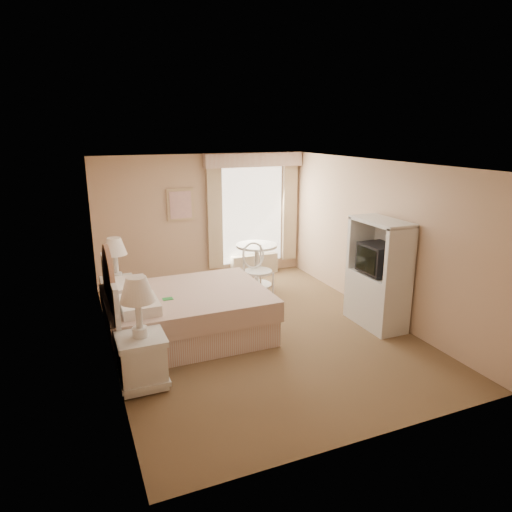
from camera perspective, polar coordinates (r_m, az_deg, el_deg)
name	(u,v)px	position (r m, az deg, el deg)	size (l,w,h in m)	color
room	(256,251)	(6.60, 0.06, 0.61)	(4.21, 5.51, 2.51)	brown
window	(254,211)	(9.37, -0.29, 5.67)	(2.05, 0.22, 2.51)	white
framed_art	(180,205)	(8.94, -9.42, 6.34)	(0.52, 0.04, 0.62)	tan
bed	(180,313)	(6.77, -9.49, -7.01)	(2.29, 1.80, 1.59)	tan
nightstand_near	(141,347)	(5.58, -14.16, -10.98)	(0.56, 0.56, 1.35)	silver
nightstand_far	(118,287)	(7.77, -16.88, -3.68)	(0.53, 0.53, 1.28)	silver
round_table	(257,258)	(8.79, 0.09, -0.29)	(0.78, 0.78, 0.83)	silver
cafe_chair	(256,267)	(8.14, 0.03, -1.33)	(0.59, 0.59, 1.01)	silver
armoire	(378,282)	(7.24, 14.97, -3.18)	(0.50, 1.00, 1.67)	silver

